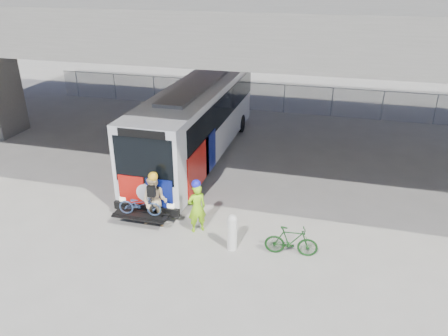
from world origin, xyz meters
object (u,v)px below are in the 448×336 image
at_px(cyclist_tan, 155,201).
at_px(bike_parked, 291,241).
at_px(bus, 198,116).
at_px(bollard, 232,231).
at_px(cyclist_hivis, 197,207).

distance_m(cyclist_tan, bike_parked, 4.98).
distance_m(bus, cyclist_tan, 6.51).
relative_size(bus, bike_parked, 7.50).
height_order(bus, bollard, bus).
bearing_deg(bike_parked, cyclist_tan, 79.14).
xyz_separation_m(cyclist_tan, bike_parked, (4.93, -0.51, -0.49)).
bearing_deg(cyclist_hivis, bus, -110.47).
bearing_deg(cyclist_tan, bike_parked, -10.46).
height_order(cyclist_hivis, cyclist_tan, cyclist_tan).
distance_m(bus, bike_parked, 8.93).
bearing_deg(bus, cyclist_tan, -85.55).
bearing_deg(cyclist_hivis, bollard, 114.36).
relative_size(bus, cyclist_hivis, 6.42).
height_order(cyclist_tan, bike_parked, cyclist_tan).
distance_m(cyclist_hivis, bike_parked, 3.46).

